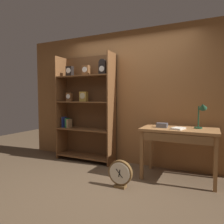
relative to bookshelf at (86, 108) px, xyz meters
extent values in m
plane|color=brown|center=(0.90, -1.17, -1.10)|extent=(10.00, 10.00, 0.00)
cube|color=brown|center=(0.90, 0.21, 0.20)|extent=(4.80, 0.05, 2.60)
cube|color=brown|center=(-0.59, -0.05, -0.01)|extent=(0.02, 0.39, 2.16)
cube|color=brown|center=(0.62, -0.05, -0.01)|extent=(0.03, 0.39, 2.16)
cube|color=brown|center=(0.01, 0.14, -0.01)|extent=(1.24, 0.01, 2.16)
cube|color=brown|center=(0.01, -0.05, -1.01)|extent=(1.19, 0.37, 0.02)
cube|color=brown|center=(0.01, -0.05, -0.45)|extent=(1.19, 0.37, 0.02)
cube|color=brown|center=(0.01, -0.05, 0.12)|extent=(1.19, 0.37, 0.02)
cube|color=brown|center=(0.01, -0.05, 0.64)|extent=(1.19, 0.37, 0.02)
cube|color=black|center=(-0.37, -0.04, 0.75)|extent=(0.15, 0.09, 0.22)
cylinder|color=silver|center=(-0.37, -0.09, 0.77)|extent=(0.11, 0.01, 0.11)
cube|color=brown|center=(-0.37, -0.06, 0.22)|extent=(0.13, 0.07, 0.18)
cylinder|color=white|center=(-0.37, -0.10, 0.23)|extent=(0.10, 0.01, 0.10)
cube|color=brown|center=(0.03, -0.03, 0.75)|extent=(0.15, 0.09, 0.21)
cylinder|color=silver|center=(0.03, -0.08, 0.77)|extent=(0.11, 0.01, 0.11)
cube|color=#B28C38|center=(0.00, -0.07, 0.23)|extent=(0.16, 0.09, 0.20)
cylinder|color=#C6B78C|center=(0.00, -0.12, 0.24)|extent=(0.12, 0.01, 0.12)
cube|color=black|center=(0.41, -0.02, 0.75)|extent=(0.15, 0.08, 0.20)
cylinder|color=black|center=(0.41, -0.02, 0.88)|extent=(0.15, 0.08, 0.15)
cylinder|color=silver|center=(0.41, -0.06, 0.76)|extent=(0.11, 0.01, 0.11)
cube|color=navy|center=(-0.52, -0.05, -0.32)|extent=(0.02, 0.17, 0.23)
cube|color=#19234C|center=(-0.47, -0.03, -0.33)|extent=(0.02, 0.13, 0.20)
cube|color=#236638|center=(-0.43, -0.06, -0.33)|extent=(0.03, 0.14, 0.20)
cube|color=tan|center=(-0.39, -0.04, -0.35)|extent=(0.04, 0.15, 0.18)
cube|color=#9E6B3D|center=(1.90, -0.23, -0.30)|extent=(1.16, 0.65, 0.04)
cube|color=olive|center=(1.37, -0.50, -0.71)|extent=(0.05, 0.05, 0.78)
cube|color=olive|center=(2.43, -0.50, -0.71)|extent=(0.05, 0.05, 0.78)
cube|color=olive|center=(1.37, 0.04, -0.71)|extent=(0.05, 0.05, 0.78)
cube|color=olive|center=(2.43, 0.04, -0.71)|extent=(0.05, 0.05, 0.78)
cube|color=brown|center=(1.90, -0.53, -0.39)|extent=(0.98, 0.03, 0.12)
cylinder|color=#1E472D|center=(2.17, -0.13, -0.27)|extent=(0.12, 0.12, 0.02)
cylinder|color=#1E472D|center=(2.17, -0.13, -0.09)|extent=(0.02, 0.02, 0.33)
cone|color=#1E472D|center=(2.23, -0.18, 0.08)|extent=(0.13, 0.16, 0.14)
cube|color=#595960|center=(1.63, -0.27, -0.24)|extent=(0.17, 0.11, 0.07)
cube|color=silver|center=(1.90, -0.35, -0.27)|extent=(0.22, 0.26, 0.02)
cube|color=brown|center=(1.19, -0.95, -1.08)|extent=(0.16, 0.11, 0.04)
cylinder|color=brown|center=(1.19, -0.95, -0.88)|extent=(0.36, 0.06, 0.36)
cylinder|color=silver|center=(1.19, -0.98, -0.88)|extent=(0.31, 0.01, 0.31)
cube|color=black|center=(1.19, -0.98, -0.88)|extent=(0.03, 0.01, 0.11)
cube|color=black|center=(1.19, -0.98, -0.88)|extent=(0.11, 0.01, 0.12)
camera|label=1|loc=(2.35, -3.65, 0.21)|focal=33.34mm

